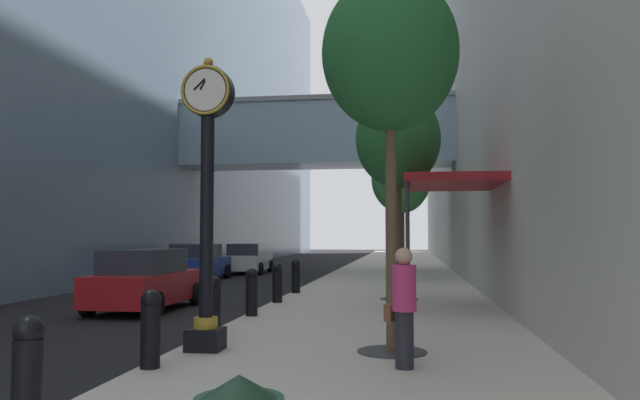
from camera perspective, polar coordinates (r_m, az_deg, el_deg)
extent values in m
plane|color=black|center=(29.37, 0.78, -7.17)|extent=(110.00, 110.00, 0.00)
cube|color=beige|center=(32.13, 6.90, -6.69)|extent=(6.08, 80.00, 0.14)
cube|color=slate|center=(37.78, -18.06, 15.34)|extent=(9.00, 80.00, 27.91)
cube|color=#849EB2|center=(31.91, -0.23, 5.96)|extent=(14.42, 3.20, 3.13)
cube|color=gray|center=(32.23, -0.23, 8.92)|extent=(14.42, 3.40, 0.24)
cube|color=black|center=(10.26, -10.61, -12.62)|extent=(0.55, 0.55, 0.35)
cylinder|color=gold|center=(10.22, -10.60, -11.15)|extent=(0.39, 0.38, 0.18)
cylinder|color=black|center=(10.12, -10.50, -1.48)|extent=(0.22, 0.22, 3.25)
cylinder|color=black|center=(10.39, -10.38, 9.87)|extent=(0.84, 0.28, 0.84)
torus|color=gold|center=(10.25, -10.66, 10.06)|extent=(0.82, 0.05, 0.82)
cylinder|color=white|center=(10.25, -10.65, 10.05)|extent=(0.69, 0.01, 0.69)
cylinder|color=white|center=(10.53, -10.11, 9.69)|extent=(0.69, 0.01, 0.69)
sphere|color=gold|center=(10.51, -10.35, 12.48)|extent=(0.16, 0.16, 0.16)
cube|color=black|center=(10.27, -10.87, 10.45)|extent=(0.10, 0.01, 0.16)
cube|color=black|center=(10.30, -11.16, 10.52)|extent=(0.21, 0.01, 0.20)
cylinder|color=black|center=(6.62, -25.62, -15.29)|extent=(0.27, 0.27, 0.87)
sphere|color=black|center=(6.53, -25.51, -10.92)|extent=(0.29, 0.29, 0.29)
cylinder|color=black|center=(9.05, -15.51, -12.15)|extent=(0.27, 0.27, 0.87)
sphere|color=black|center=(8.99, -15.46, -8.94)|extent=(0.29, 0.29, 0.29)
cylinder|color=black|center=(11.65, -9.89, -10.21)|extent=(0.27, 0.27, 0.87)
sphere|color=black|center=(11.60, -9.86, -7.71)|extent=(0.29, 0.29, 0.29)
cylinder|color=black|center=(14.32, -6.38, -8.93)|extent=(0.27, 0.27, 0.87)
sphere|color=black|center=(14.28, -6.36, -6.90)|extent=(0.29, 0.29, 0.29)
cylinder|color=black|center=(17.03, -3.99, -8.04)|extent=(0.27, 0.27, 0.87)
sphere|color=black|center=(17.00, -3.98, -6.33)|extent=(0.29, 0.29, 0.29)
cylinder|color=black|center=(19.77, -2.27, -7.39)|extent=(0.27, 0.27, 0.87)
sphere|color=black|center=(19.74, -2.27, -5.91)|extent=(0.29, 0.29, 0.29)
cylinder|color=#333335|center=(10.02, 6.72, -13.84)|extent=(1.10, 1.10, 0.02)
cylinder|color=brown|center=(9.85, 6.64, -2.47)|extent=(0.18, 0.18, 3.97)
ellipsoid|color=#23602D|center=(10.28, 6.53, 13.43)|extent=(2.22, 2.22, 2.55)
cylinder|color=#333335|center=(17.99, 7.38, -9.12)|extent=(1.10, 1.10, 0.02)
cylinder|color=#4C3D2D|center=(17.90, 7.33, -3.22)|extent=(0.18, 0.18, 3.72)
ellipsoid|color=#23602D|center=(18.11, 7.27, 5.63)|extent=(2.48, 2.48, 2.85)
cylinder|color=#333335|center=(26.01, 7.62, -7.31)|extent=(1.10, 1.10, 0.02)
cylinder|color=#4C3D2D|center=(25.95, 7.60, -3.72)|extent=(0.18, 0.18, 3.28)
ellipsoid|color=#387F3D|center=(26.05, 7.55, 1.96)|extent=(2.50, 2.50, 2.87)
cylinder|color=#333335|center=(34.05, 7.76, -6.35)|extent=(1.10, 1.10, 0.02)
cylinder|color=#4C3D2D|center=(34.00, 7.73, -3.29)|extent=(0.18, 0.18, 3.65)
ellipsoid|color=#23602D|center=(34.12, 7.69, 1.61)|extent=(2.90, 2.90, 3.34)
cone|color=#183523|center=(3.69, -7.54, -17.02)|extent=(0.53, 0.53, 0.16)
cylinder|color=#23232D|center=(8.79, 7.86, -12.76)|extent=(0.36, 0.36, 0.79)
cylinder|color=#C6336B|center=(8.70, 7.82, -8.11)|extent=(0.47, 0.47, 0.64)
sphere|color=tan|center=(8.68, 7.80, -5.21)|extent=(0.24, 0.24, 0.24)
cube|color=brown|center=(8.87, 6.65, -10.37)|extent=(0.21, 0.23, 0.24)
cube|color=maroon|center=(16.07, 12.12, 1.61)|extent=(2.40, 3.60, 0.20)
cylinder|color=#333338|center=(14.37, 8.16, -4.24)|extent=(0.10, 0.10, 3.20)
cylinder|color=#333338|center=(17.57, 8.17, -4.06)|extent=(0.10, 0.10, 3.20)
cube|color=navy|center=(27.73, -11.31, -6.08)|extent=(1.86, 4.06, 0.77)
cube|color=#282D38|center=(27.52, -11.44, -4.68)|extent=(1.62, 2.28, 0.63)
cylinder|color=black|center=(29.35, -12.06, -6.47)|extent=(0.23, 0.64, 0.64)
cylinder|color=black|center=(28.75, -8.66, -6.58)|extent=(0.23, 0.64, 0.64)
cylinder|color=black|center=(26.80, -14.17, -6.76)|extent=(0.23, 0.64, 0.64)
cylinder|color=black|center=(26.15, -10.48, -6.89)|extent=(0.23, 0.64, 0.64)
cube|color=silver|center=(32.19, -6.71, -5.75)|extent=(1.99, 4.11, 0.74)
cube|color=#282D38|center=(31.97, -6.79, -4.59)|extent=(1.70, 2.32, 0.61)
cylinder|color=black|center=(33.75, -7.73, -6.09)|extent=(0.24, 0.65, 0.64)
cylinder|color=black|center=(33.36, -4.65, -6.14)|extent=(0.24, 0.65, 0.64)
cylinder|color=black|center=(31.09, -8.94, -6.32)|extent=(0.24, 0.65, 0.64)
cylinder|color=black|center=(30.66, -5.60, -6.39)|extent=(0.24, 0.65, 0.64)
cube|color=#AD191E|center=(17.01, -15.86, -7.81)|extent=(1.82, 4.07, 0.78)
cube|color=#282D38|center=(16.78, -16.11, -5.52)|extent=(1.58, 2.29, 0.64)
cylinder|color=black|center=(18.64, -16.53, -8.29)|extent=(0.23, 0.64, 0.64)
cylinder|color=black|center=(17.96, -11.44, -8.55)|extent=(0.23, 0.64, 0.64)
cylinder|color=black|center=(16.22, -20.79, -8.98)|extent=(0.23, 0.64, 0.64)
cylinder|color=black|center=(15.43, -15.08, -9.38)|extent=(0.23, 0.64, 0.64)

